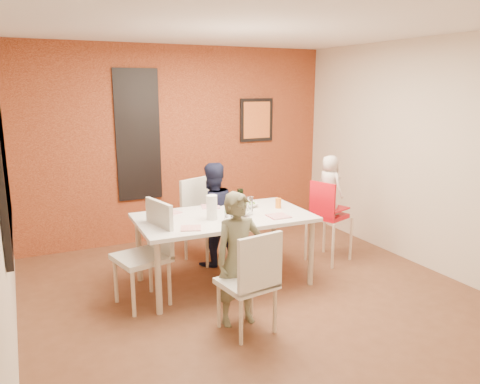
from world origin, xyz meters
name	(u,v)px	position (x,y,z in m)	size (l,w,h in m)	color
ground	(252,295)	(0.00, 0.00, 0.00)	(4.50, 4.50, 0.00)	brown
ceiling	(254,25)	(0.00, 0.00, 2.70)	(4.50, 4.50, 0.02)	silver
wall_back	(180,144)	(0.00, 2.25, 1.35)	(4.50, 0.02, 2.70)	beige
wall_front	(435,230)	(0.00, -2.25, 1.35)	(4.50, 0.02, 2.70)	beige
wall_left	(0,190)	(-2.25, 0.00, 1.35)	(0.02, 4.50, 2.70)	beige
wall_right	(420,154)	(2.25, 0.00, 1.35)	(0.02, 4.50, 2.70)	beige
brick_accent_wall	(180,144)	(0.00, 2.23, 1.35)	(4.50, 0.02, 2.70)	maroon
picture_window_frame	(1,161)	(-2.22, 0.20, 1.55)	(0.05, 1.70, 1.30)	black
picture_window_pane	(3,161)	(-2.21, 0.20, 1.55)	(0.02, 1.55, 1.15)	black
glassblock_strip	(138,135)	(-0.60, 2.21, 1.50)	(0.55, 0.03, 1.70)	silver
glassblock_surround	(138,135)	(-0.60, 2.21, 1.50)	(0.60, 0.03, 1.76)	black
art_print_frame	(256,120)	(1.20, 2.21, 1.65)	(0.54, 0.03, 0.64)	black
art_print_canvas	(257,120)	(1.20, 2.19, 1.65)	(0.44, 0.01, 0.54)	orange
dining_table	(224,222)	(-0.14, 0.42, 0.71)	(1.90, 1.10, 0.78)	white
chair_near	(252,278)	(-0.37, -0.71, 0.53)	(0.50, 0.50, 0.95)	silver
chair_far	(202,215)	(-0.07, 1.25, 0.57)	(0.61, 0.61, 1.02)	silver
chair_left	(149,247)	(-1.00, 0.32, 0.58)	(0.57, 0.57, 1.03)	beige
high_chair	(327,214)	(1.28, 0.47, 0.62)	(0.54, 0.54, 1.02)	red
child_near	(239,259)	(-0.38, -0.46, 0.62)	(0.45, 0.30, 1.24)	#615F45
child_far	(212,214)	(-0.04, 1.00, 0.63)	(0.61, 0.48, 1.27)	black
toddler	(329,185)	(1.30, 0.48, 0.97)	(0.36, 0.23, 0.73)	beige
plate_near_left	(191,228)	(-0.62, 0.12, 0.78)	(0.19, 0.19, 0.01)	white
plate_far_mid	(211,206)	(-0.12, 0.83, 0.78)	(0.20, 0.20, 0.01)	white
plate_near_right	(278,216)	(0.37, 0.12, 0.78)	(0.22, 0.22, 0.01)	silver
plate_far_left	(168,213)	(-0.66, 0.78, 0.78)	(0.23, 0.23, 0.01)	white
salad_bowl_a	(239,214)	(0.00, 0.33, 0.81)	(0.23, 0.23, 0.06)	white
salad_bowl_b	(249,205)	(0.28, 0.64, 0.80)	(0.21, 0.21, 0.05)	silver
wine_bottle	(240,200)	(0.10, 0.49, 0.91)	(0.07, 0.07, 0.26)	black
wine_glass_a	(228,212)	(-0.18, 0.22, 0.87)	(0.07, 0.07, 0.19)	white
wine_glass_b	(250,206)	(0.13, 0.33, 0.88)	(0.07, 0.07, 0.20)	white
paper_towel_roll	(212,207)	(-0.31, 0.34, 0.91)	(0.11, 0.11, 0.26)	white
condiment_red	(237,208)	(0.00, 0.39, 0.85)	(0.04, 0.04, 0.15)	red
condiment_green	(241,207)	(0.06, 0.40, 0.85)	(0.04, 0.04, 0.15)	#307627
condiment_brown	(235,207)	(0.00, 0.42, 0.85)	(0.04, 0.04, 0.15)	brown
sippy_cup	(278,203)	(0.55, 0.44, 0.84)	(0.07, 0.07, 0.12)	orange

